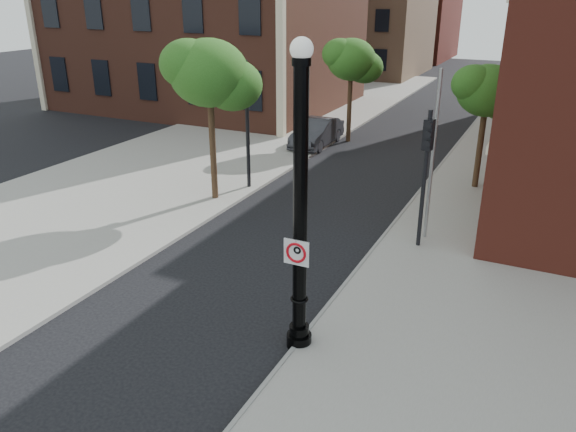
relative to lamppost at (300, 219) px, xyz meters
The scene contains 15 objects.
ground 3.79m from the lamppost, behind, with size 120.00×120.00×0.00m, color black.
sidewalk_right 11.36m from the lamppost, 68.82° to the left, with size 8.00×60.00×0.12m, color gray.
sidewalk_left 21.51m from the lamppost, 121.29° to the left, with size 10.00×50.00×0.12m, color gray.
curb_edge 10.65m from the lamppost, 90.02° to the left, with size 0.10×60.00×0.14m, color gray.
bg_building_tan_a 46.45m from the lamppost, 107.64° to the left, with size 12.00×12.00×12.00m, color #997153.
bg_building_red 59.89m from the lamppost, 103.58° to the left, with size 12.00×12.00×10.00m, color maroon.
lamppost is the anchor object (origin of this frame).
no_parking_sign 0.72m from the lamppost, 90.04° to the right, with size 0.59×0.06×0.59m.
parked_car 18.09m from the lamppost, 111.92° to the left, with size 1.49×4.28×1.41m, color #2B2B30.
traffic_signal_left 11.15m from the lamppost, 125.64° to the left, with size 0.40×0.46×5.19m.
traffic_signal_right 6.56m from the lamppost, 79.48° to the left, with size 0.31×0.38×4.44m.
utility_pole 7.32m from the lamppost, 80.26° to the left, with size 0.11×0.11×5.54m, color #999999.
street_tree_a 10.29m from the lamppost, 133.40° to the left, with size 3.39×3.07×6.11m.
street_tree_b 19.14m from the lamppost, 106.71° to the left, with size 2.99×2.70×5.38m.
street_tree_c 13.36m from the lamppost, 81.58° to the left, with size 2.80×2.53×5.05m.
Camera 1 is at (6.62, -10.17, 7.73)m, focal length 35.00 mm.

